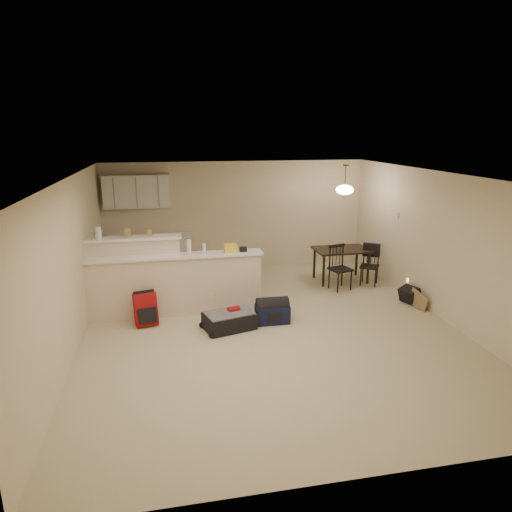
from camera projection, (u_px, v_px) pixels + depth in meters
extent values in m
plane|color=beige|center=(270.00, 327.00, 7.59)|extent=(7.00, 7.00, 0.00)
plane|color=white|center=(271.00, 176.00, 6.93)|extent=(7.00, 7.00, 0.00)
cube|color=beige|center=(237.00, 216.00, 10.57)|extent=(6.00, 0.02, 2.50)
cube|color=beige|center=(362.00, 360.00, 3.95)|extent=(6.00, 0.02, 2.50)
cube|color=beige|center=(72.00, 266.00, 6.69)|extent=(0.02, 7.00, 2.50)
cube|color=beige|center=(441.00, 246.00, 7.82)|extent=(0.02, 7.00, 2.50)
cube|color=beige|center=(176.00, 286.00, 8.02)|extent=(3.00, 0.28, 1.05)
cube|color=white|center=(174.00, 256.00, 7.88)|extent=(3.08, 0.38, 0.04)
cube|color=beige|center=(135.00, 276.00, 8.06)|extent=(1.60, 0.24, 1.35)
cube|color=white|center=(132.00, 238.00, 7.87)|extent=(1.68, 0.34, 0.04)
cube|color=white|center=(137.00, 191.00, 9.81)|extent=(1.40, 0.34, 0.70)
cube|color=white|center=(150.00, 257.00, 10.11)|extent=(1.80, 0.60, 0.90)
cube|color=beige|center=(397.00, 216.00, 9.22)|extent=(0.02, 0.12, 0.12)
cylinder|color=silver|center=(98.00, 233.00, 7.74)|extent=(0.10, 0.10, 0.20)
cube|color=#97794E|center=(128.00, 233.00, 7.83)|extent=(0.10, 0.07, 0.16)
cube|color=#97794E|center=(150.00, 233.00, 7.91)|extent=(0.08, 0.06, 0.12)
cylinder|color=silver|center=(189.00, 247.00, 7.88)|extent=(0.07, 0.07, 0.26)
cylinder|color=silver|center=(204.00, 248.00, 7.94)|extent=(0.06, 0.06, 0.18)
cube|color=#97794E|center=(230.00, 248.00, 8.04)|extent=(0.22, 0.18, 0.14)
cube|color=#97794E|center=(243.00, 249.00, 8.09)|extent=(0.12, 0.10, 0.08)
cube|color=black|center=(342.00, 250.00, 9.77)|extent=(1.15, 0.77, 0.04)
cylinder|color=black|center=(324.00, 271.00, 9.48)|extent=(0.05, 0.05, 0.68)
cylinder|color=black|center=(368.00, 268.00, 9.67)|extent=(0.05, 0.05, 0.68)
cylinder|color=black|center=(314.00, 263.00, 10.06)|extent=(0.05, 0.05, 0.68)
cylinder|color=black|center=(357.00, 261.00, 10.25)|extent=(0.05, 0.05, 0.68)
cylinder|color=brown|center=(345.00, 177.00, 9.36)|extent=(0.02, 0.02, 0.50)
cylinder|color=brown|center=(346.00, 165.00, 9.30)|extent=(0.12, 0.12, 0.03)
ellipsoid|color=white|center=(345.00, 190.00, 9.43)|extent=(0.36, 0.36, 0.20)
cube|color=black|center=(229.00, 321.00, 7.52)|extent=(0.91, 0.71, 0.27)
cube|color=#A21216|center=(146.00, 309.00, 7.64)|extent=(0.41, 0.30, 0.55)
cube|color=#13173D|center=(272.00, 314.00, 7.75)|extent=(0.57, 0.32, 0.31)
cube|color=black|center=(410.00, 295.00, 8.63)|extent=(0.34, 0.40, 0.30)
cube|color=#97794E|center=(418.00, 301.00, 8.34)|extent=(0.10, 0.41, 0.32)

